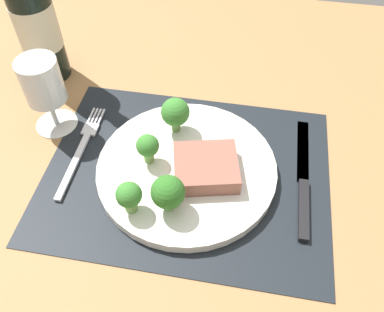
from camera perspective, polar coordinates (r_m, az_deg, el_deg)
name	(u,v)px	position (r cm, az deg, el deg)	size (l,w,h in cm)	color
ground_plane	(187,179)	(63.11, -0.73, -3.26)	(140.00, 110.00, 3.00)	#996D42
placemat	(187,173)	(61.79, -0.74, -2.35)	(42.78, 33.01, 0.30)	black
plate	(187,169)	(61.04, -0.75, -1.81)	(26.92, 26.92, 1.60)	silver
steak	(206,167)	(58.49, 1.97, -1.62)	(9.14, 8.21, 2.71)	#8C5647
broccoli_near_steak	(148,145)	(59.22, -6.16, 1.59)	(3.37, 3.37, 5.07)	#6B994C
broccoli_center	(175,113)	(62.63, -2.37, 6.13)	(4.46, 4.46, 6.11)	#5B8942
broccoli_front_edge	(168,192)	(53.25, -3.41, -5.14)	(4.59, 4.59, 5.98)	#6B994C
broccoli_back_left	(129,196)	(54.10, -8.85, -5.58)	(3.54, 3.54, 5.12)	#6B994C
fork	(81,149)	(66.64, -15.34, 0.96)	(2.40, 19.20, 0.50)	silver
knife	(303,184)	(62.15, 15.41, -3.85)	(1.80, 23.00, 0.80)	black
wine_bottle	(34,17)	(76.65, -21.37, 17.74)	(7.29, 7.29, 32.93)	black
wine_glass	(43,86)	(67.02, -20.20, 9.25)	(6.93, 6.93, 12.93)	silver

